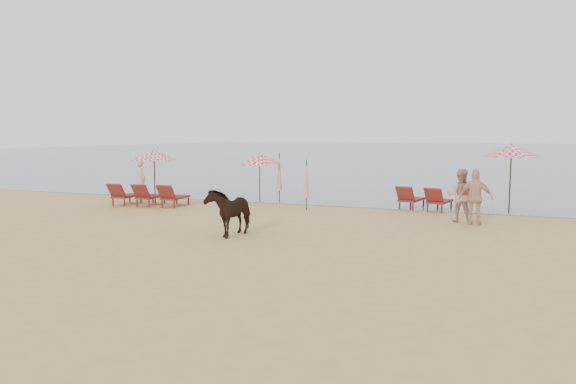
% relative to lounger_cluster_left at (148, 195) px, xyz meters
% --- Properties ---
extents(ground, '(120.00, 120.00, 0.00)m').
position_rel_lounger_cluster_left_xyz_m(ground, '(7.18, -7.38, -0.45)').
color(ground, tan).
rests_on(ground, ground).
extents(sea, '(160.00, 140.00, 0.06)m').
position_rel_lounger_cluster_left_xyz_m(sea, '(7.18, 72.62, -0.45)').
color(sea, '#51606B').
rests_on(sea, ground).
extents(lounger_cluster_left, '(3.08, 2.00, 0.64)m').
position_rel_lounger_cluster_left_xyz_m(lounger_cluster_left, '(0.00, 0.00, 0.00)').
color(lounger_cluster_left, maroon).
rests_on(lounger_cluster_left, ground).
extents(lounger_cluster_right, '(2.07, 2.02, 0.64)m').
position_rel_lounger_cluster_left_xyz_m(lounger_cluster_right, '(10.78, 2.94, -0.00)').
color(lounger_cluster_right, maroon).
rests_on(lounger_cluster_right, ground).
extents(umbrella_open_left_a, '(2.02, 2.02, 2.30)m').
position_rel_lounger_cluster_left_xyz_m(umbrella_open_left_a, '(-0.25, 0.86, 1.62)').
color(umbrella_open_left_a, black).
rests_on(umbrella_open_left_a, ground).
extents(umbrella_open_left_b, '(1.74, 1.77, 2.22)m').
position_rel_lounger_cluster_left_xyz_m(umbrella_open_left_b, '(3.82, 2.76, 1.47)').
color(umbrella_open_left_b, black).
rests_on(umbrella_open_left_b, ground).
extents(umbrella_open_right, '(2.15, 2.15, 2.62)m').
position_rel_lounger_cluster_left_xyz_m(umbrella_open_right, '(13.89, 3.33, 1.91)').
color(umbrella_open_right, black).
rests_on(umbrella_open_right, ground).
extents(umbrella_closed_left, '(0.26, 0.26, 2.16)m').
position_rel_lounger_cluster_left_xyz_m(umbrella_closed_left, '(4.62, 3.02, 0.88)').
color(umbrella_closed_left, black).
rests_on(umbrella_closed_left, ground).
extents(umbrella_closed_right, '(0.24, 0.24, 1.98)m').
position_rel_lounger_cluster_left_xyz_m(umbrella_closed_right, '(6.50, 1.27, 0.77)').
color(umbrella_closed_right, black).
rests_on(umbrella_closed_right, ground).
extents(cow, '(0.88, 1.75, 1.44)m').
position_rel_lounger_cluster_left_xyz_m(cow, '(6.23, -4.64, 0.27)').
color(cow, black).
rests_on(cow, ground).
extents(beachgoer_left, '(0.77, 0.67, 1.77)m').
position_rel_lounger_cluster_left_xyz_m(beachgoer_left, '(-1.91, 2.15, 0.44)').
color(beachgoer_left, tan).
rests_on(beachgoer_left, ground).
extents(beachgoer_right_a, '(0.88, 0.69, 1.81)m').
position_rel_lounger_cluster_left_xyz_m(beachgoer_right_a, '(12.34, 0.44, 0.46)').
color(beachgoer_right_a, tan).
rests_on(beachgoer_right_a, ground).
extents(beachgoer_right_b, '(1.09, 0.48, 1.83)m').
position_rel_lounger_cluster_left_xyz_m(beachgoer_right_b, '(12.86, -0.08, 0.47)').
color(beachgoer_right_b, tan).
rests_on(beachgoer_right_b, ground).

